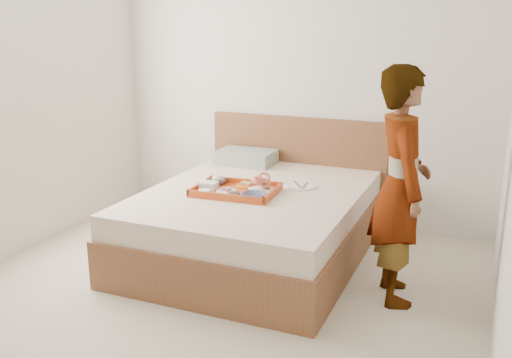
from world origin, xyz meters
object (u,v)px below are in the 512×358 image
Objects in this scene: tray at (236,190)px; person at (400,186)px; bed at (255,223)px; dinner_plate at (301,186)px.

person reaches higher than tray.
bed is 1.26m from person.
tray reaches higher than dinner_plate.
bed is at bearing 55.50° from person.
tray is (-0.10, -0.13, 0.29)m from bed.
bed is 0.33m from tray.
person reaches higher than dinner_plate.
bed is 1.31× the size of person.
tray is 1.25m from person.
person is at bearing -10.79° from tray.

